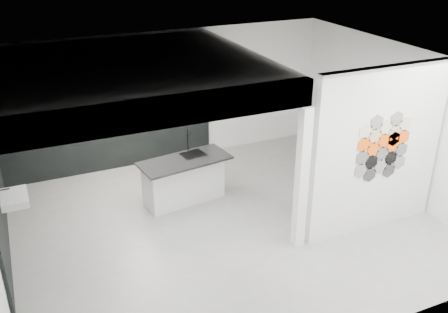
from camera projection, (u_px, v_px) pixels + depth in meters
floor at (226, 225)px, 8.62m from camera, size 7.00×6.00×0.01m
partition_panel at (377, 151)px, 8.02m from camera, size 2.45×0.15×2.80m
bay_clad_back at (108, 116)px, 10.11m from camera, size 4.40×0.04×2.35m
bulkhead at (125, 75)px, 7.90m from camera, size 4.40×4.00×0.40m
corner_column at (302, 180)px, 7.60m from camera, size 0.16×0.16×2.35m
fascia_beam at (162, 112)px, 6.31m from camera, size 4.40×0.16×0.40m
wall_basin at (14, 198)px, 7.74m from camera, size 0.40×0.60×0.12m
display_shelf at (113, 112)px, 10.01m from camera, size 3.00×0.15×0.04m
kitchen_island at (184, 179)px, 9.19m from camera, size 1.73×0.96×1.33m
stockpot at (71, 112)px, 9.66m from camera, size 0.25×0.25×0.17m
kettle at (152, 101)px, 10.26m from camera, size 0.20×0.20×0.17m
glass_bowl at (177, 100)px, 10.48m from camera, size 0.15×0.15×0.09m
glass_vase at (177, 99)px, 10.47m from camera, size 0.10×0.10×0.13m
bottle_dark at (106, 108)px, 9.92m from camera, size 0.07×0.07×0.15m
utensil_cup at (84, 112)px, 9.77m from camera, size 0.08×0.08×0.10m
hex_tile_cluster at (383, 147)px, 7.91m from camera, size 1.04×0.02×1.16m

